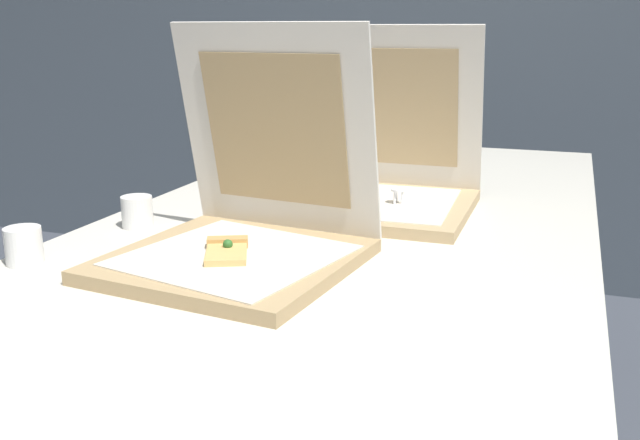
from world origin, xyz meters
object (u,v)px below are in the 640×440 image
(pizza_box_middle, at_px, (384,183))
(cup_white_far, at_px, (298,171))
(table, at_px, (338,253))
(cup_white_near_center, at_px, (137,212))
(cup_white_near_left, at_px, (24,246))
(pizza_box_front, at_px, (243,229))

(pizza_box_middle, height_order, cup_white_far, pizza_box_middle)
(table, distance_m, cup_white_near_center, 0.39)
(cup_white_near_left, height_order, cup_white_near_center, same)
(table, height_order, cup_white_near_left, cup_white_near_left)
(table, relative_size, pizza_box_middle, 5.60)
(table, height_order, cup_white_far, cup_white_far)
(table, bearing_deg, cup_white_near_center, -162.48)
(table, height_order, pizza_box_middle, pizza_box_middle)
(pizza_box_middle, height_order, cup_white_near_left, pizza_box_middle)
(pizza_box_front, relative_size, cup_white_near_left, 6.67)
(table, relative_size, cup_white_near_center, 34.60)
(cup_white_near_left, bearing_deg, cup_white_far, 75.04)
(pizza_box_front, bearing_deg, cup_white_near_left, -152.01)
(pizza_box_middle, xyz_separation_m, cup_white_near_center, (-0.41, -0.30, -0.02))
(pizza_box_front, bearing_deg, pizza_box_middle, 79.83)
(cup_white_far, relative_size, cup_white_near_center, 1.00)
(table, distance_m, cup_white_near_left, 0.55)
(cup_white_near_left, bearing_deg, pizza_box_front, 21.34)
(cup_white_far, height_order, cup_white_near_left, same)
(table, relative_size, cup_white_far, 34.60)
(pizza_box_middle, bearing_deg, cup_white_near_left, -129.85)
(cup_white_far, bearing_deg, pizza_box_front, -77.26)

